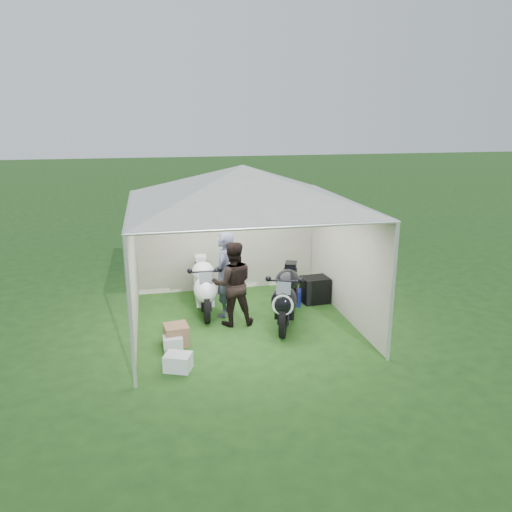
% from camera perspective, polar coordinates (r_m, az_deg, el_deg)
% --- Properties ---
extents(ground, '(80.00, 80.00, 0.00)m').
position_cam_1_polar(ground, '(9.68, -1.39, -7.58)').
color(ground, '#204418').
rests_on(ground, ground).
extents(canopy_tent, '(5.66, 5.66, 3.00)m').
position_cam_1_polar(canopy_tent, '(9.01, -1.54, 7.71)').
color(canopy_tent, silver).
rests_on(canopy_tent, ground).
extents(motorcycle_white, '(0.51, 2.05, 1.01)m').
position_cam_1_polar(motorcycle_white, '(10.09, -5.98, -3.26)').
color(motorcycle_white, black).
rests_on(motorcycle_white, ground).
extents(motorcycle_black, '(1.01, 2.02, 1.04)m').
position_cam_1_polar(motorcycle_black, '(9.45, 3.51, -4.42)').
color(motorcycle_black, black).
rests_on(motorcycle_black, ground).
extents(paddock_stand, '(0.51, 0.41, 0.33)m').
position_cam_1_polar(paddock_stand, '(10.49, 3.94, -4.74)').
color(paddock_stand, '#242BCA').
rests_on(paddock_stand, ground).
extents(person_dark_jacket, '(0.81, 0.64, 1.61)m').
position_cam_1_polar(person_dark_jacket, '(9.34, -2.67, -3.18)').
color(person_dark_jacket, black).
rests_on(person_dark_jacket, ground).
extents(person_blue_jacket, '(0.61, 0.72, 1.69)m').
position_cam_1_polar(person_blue_jacket, '(9.77, -3.67, -2.11)').
color(person_blue_jacket, slate).
rests_on(person_blue_jacket, ground).
extents(equipment_box, '(0.58, 0.48, 0.55)m').
position_cam_1_polar(equipment_box, '(10.67, 6.74, -3.84)').
color(equipment_box, black).
rests_on(equipment_box, ground).
extents(crate_0, '(0.49, 0.44, 0.27)m').
position_cam_1_polar(crate_0, '(8.03, -8.89, -11.89)').
color(crate_0, silver).
rests_on(crate_0, ground).
extents(crate_1, '(0.45, 0.45, 0.36)m').
position_cam_1_polar(crate_1, '(8.84, -9.10, -8.88)').
color(crate_1, brown).
rests_on(crate_1, ground).
extents(crate_2, '(0.33, 0.28, 0.24)m').
position_cam_1_polar(crate_2, '(8.69, -9.48, -9.79)').
color(crate_2, silver).
rests_on(crate_2, ground).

